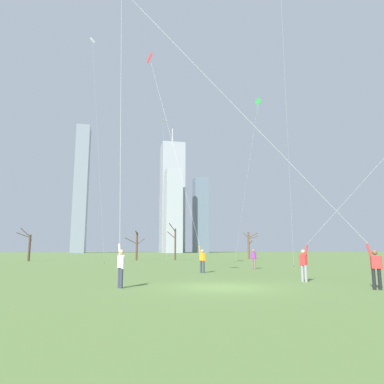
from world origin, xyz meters
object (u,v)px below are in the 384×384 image
distant_kite_drifting_right_purple (282,24)px  distant_kite_drifting_left_yellow (163,142)px  bare_tree_center (249,244)px  kite_flyer_midfield_left_pink (121,203)px  kite_flyer_foreground_left_teal (333,220)px  kite_flyer_midfield_center_orange (337,225)px  bystander_watching_nearby (254,258)px  kite_flyer_midfield_right_red (187,199)px  distant_kite_high_overhead_green (256,117)px  bare_tree_leftmost (137,245)px  distant_kite_low_near_trees_white (94,75)px  bare_tree_far_right_edge (29,246)px  bare_tree_left_of_center (175,242)px

distant_kite_drifting_right_purple → distant_kite_drifting_left_yellow: 22.49m
distant_kite_drifting_left_yellow → bare_tree_center: (16.25, 8.97, -14.36)m
kite_flyer_midfield_left_pink → kite_flyer_foreground_left_teal: bearing=-24.1°
kite_flyer_midfield_center_orange → bystander_watching_nearby: bearing=84.0°
kite_flyer_midfield_right_red → distant_kite_high_overhead_green: 26.05m
distant_kite_drifting_right_purple → kite_flyer_midfield_center_orange: bearing=-110.6°
kite_flyer_midfield_center_orange → distant_kite_drifting_right_purple: size_ratio=0.58×
distant_kite_drifting_left_yellow → bare_tree_center: 23.47m
distant_kite_high_overhead_green → bare_tree_leftmost: distant_kite_high_overhead_green is taller
bystander_watching_nearby → distant_kite_low_near_trees_white: (-14.51, 10.97, 20.67)m
distant_kite_high_overhead_green → distant_kite_drifting_left_yellow: distant_kite_high_overhead_green is taller
kite_flyer_midfield_right_red → bare_tree_leftmost: bearing=94.1°
kite_flyer_midfield_left_pink → bare_tree_center: kite_flyer_midfield_left_pink is taller
kite_flyer_midfield_right_red → bare_tree_leftmost: (-1.97, 27.41, -3.07)m
kite_flyer_midfield_center_orange → bare_tree_center: 44.67m
kite_flyer_foreground_left_teal → bare_tree_far_right_edge: size_ratio=3.43×
kite_flyer_foreground_left_teal → distant_kite_drifting_right_purple: 27.15m
kite_flyer_midfield_center_orange → bare_tree_left_of_center: (-1.01, 39.30, -0.04)m
distant_kite_high_overhead_green → distant_kite_drifting_left_yellow: size_ratio=1.08×
kite_flyer_midfield_center_orange → kite_flyer_foreground_left_teal: bearing=-129.5°
kite_flyer_midfield_left_pink → bare_tree_far_right_edge: size_ratio=4.76×
bystander_watching_nearby → bare_tree_leftmost: size_ratio=0.37×
distant_kite_low_near_trees_white → distant_kite_drifting_left_yellow: (9.38, 9.08, -4.69)m
kite_flyer_midfield_right_red → kite_flyer_foreground_left_teal: kite_flyer_midfield_right_red is taller
bystander_watching_nearby → bare_tree_left_of_center: bearing=95.5°
kite_flyer_midfield_left_pink → distant_kite_drifting_right_purple: distant_kite_drifting_right_purple is taller
kite_flyer_midfield_center_orange → bare_tree_far_right_edge: kite_flyer_midfield_center_orange is taller
kite_flyer_midfield_center_orange → distant_kite_high_overhead_green: (8.36, 28.53, 16.87)m
kite_flyer_midfield_left_pink → bystander_watching_nearby: size_ratio=13.62×
kite_flyer_midfield_left_pink → bare_tree_left_of_center: 37.97m
bare_tree_left_of_center → distant_kite_high_overhead_green: bearing=-49.0°
kite_flyer_foreground_left_teal → distant_kite_low_near_trees_white: 34.39m
bare_tree_far_right_edge → kite_flyer_midfield_right_red: bearing=-58.5°
kite_flyer_foreground_left_teal → distant_kite_high_overhead_green: distant_kite_high_overhead_green is taller
distant_kite_low_near_trees_white → bare_tree_left_of_center: 26.66m
bare_tree_left_of_center → bare_tree_leftmost: bearing=-173.5°
bystander_watching_nearby → bare_tree_far_right_edge: (-23.22, 24.97, 1.22)m
distant_kite_drifting_right_purple → bare_tree_far_right_edge: bearing=138.3°
bare_tree_leftmost → kite_flyer_foreground_left_teal: bearing=-82.0°
distant_kite_drifting_right_purple → bare_tree_far_right_edge: size_ratio=6.28×
distant_kite_drifting_left_yellow → kite_flyer_midfield_left_pink: bearing=-101.2°
bystander_watching_nearby → bare_tree_center: bearing=69.0°
kite_flyer_foreground_left_teal → bare_tree_left_of_center: size_ratio=2.84×
kite_flyer_midfield_right_red → distant_kite_low_near_trees_white: bearing=121.0°
kite_flyer_midfield_right_red → bare_tree_center: bearing=61.1°
distant_kite_drifting_right_purple → distant_kite_drifting_left_yellow: size_ratio=1.41×
kite_flyer_midfield_right_red → bystander_watching_nearby: size_ratio=12.30×
kite_flyer_midfield_center_orange → bare_tree_far_right_edge: size_ratio=3.67×
kite_flyer_midfield_center_orange → distant_kite_high_overhead_green: size_ratio=0.76×
distant_kite_drifting_right_purple → bare_tree_center: bearing=75.9°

